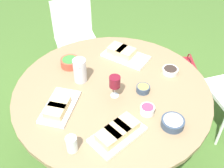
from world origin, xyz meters
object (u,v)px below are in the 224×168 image
at_px(water_pitcher, 80,70).
at_px(handbag, 187,72).
at_px(chair_near_right, 75,34).
at_px(wine_glass, 115,82).
at_px(dining_table, 112,100).

xyz_separation_m(water_pitcher, handbag, (-0.85, 1.14, -0.74)).
height_order(chair_near_right, wine_glass, wine_glass).
relative_size(chair_near_right, wine_glass, 5.11).
bearing_deg(dining_table, chair_near_right, -163.22).
bearing_deg(chair_near_right, dining_table, 16.78).
bearing_deg(wine_glass, handbag, 139.02).
relative_size(dining_table, wine_glass, 8.36).
relative_size(water_pitcher, handbag, 0.52).
xyz_separation_m(dining_table, chair_near_right, (-1.20, -0.36, -0.14)).
bearing_deg(handbag, wine_glass, -40.98).
distance_m(dining_table, water_pitcher, 0.33).
height_order(chair_near_right, water_pitcher, water_pitcher).
xyz_separation_m(wine_glass, handbag, (-1.03, 0.89, -0.77)).
distance_m(dining_table, chair_near_right, 1.26).
bearing_deg(water_pitcher, dining_table, 62.66).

